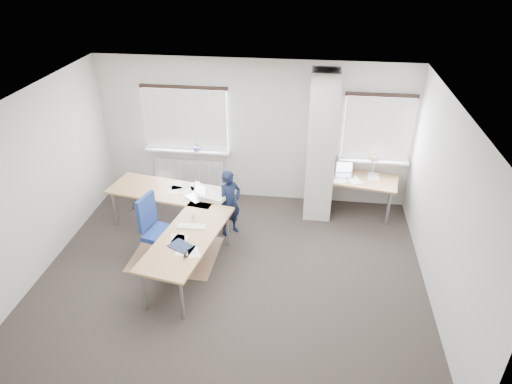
# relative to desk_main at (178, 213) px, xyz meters

# --- Properties ---
(ground) EXTENTS (6.00, 6.00, 0.00)m
(ground) POSITION_rel_desk_main_xyz_m (0.99, -0.57, -0.69)
(ground) COLOR #2B2522
(ground) RESTS_ON ground
(room_shell) EXTENTS (6.04, 5.04, 2.82)m
(room_shell) POSITION_rel_desk_main_xyz_m (1.17, -0.11, 1.05)
(room_shell) COLOR #B8B3A8
(room_shell) RESTS_ON ground
(floor_mat) EXTENTS (1.44, 1.23, 0.01)m
(floor_mat) POSITION_rel_desk_main_xyz_m (-0.05, -0.21, -0.69)
(floor_mat) COLOR #906A4E
(floor_mat) RESTS_ON ground
(white_crate) EXTENTS (0.59, 0.45, 0.33)m
(white_crate) POSITION_rel_desk_main_xyz_m (-0.98, 1.68, -0.53)
(white_crate) COLOR white
(white_crate) RESTS_ON ground
(desk_main) EXTENTS (2.40, 2.98, 0.96)m
(desk_main) POSITION_rel_desk_main_xyz_m (0.00, 0.00, 0.00)
(desk_main) COLOR olive
(desk_main) RESTS_ON ground
(desk_side) EXTENTS (1.50, 0.93, 1.22)m
(desk_side) POSITION_rel_desk_main_xyz_m (3.04, 1.57, -0.01)
(desk_side) COLOR olive
(desk_side) RESTS_ON ground
(task_chair) EXTENTS (0.65, 0.63, 1.16)m
(task_chair) POSITION_rel_desk_main_xyz_m (-0.22, -0.36, -0.37)
(task_chair) COLOR navy
(task_chair) RESTS_ON ground
(person) EXTENTS (0.52, 0.53, 1.23)m
(person) POSITION_rel_desk_main_xyz_m (0.76, 0.55, -0.08)
(person) COLOR black
(person) RESTS_ON ground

